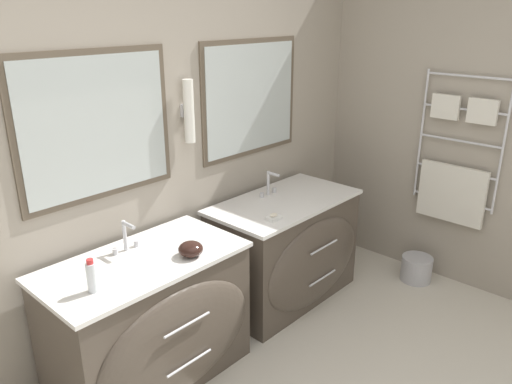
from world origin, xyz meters
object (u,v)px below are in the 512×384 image
at_px(vanity_left, 152,322).
at_px(toiletry_bottle, 92,277).
at_px(vanity_right, 288,250).
at_px(waste_bin, 417,268).
at_px(amenity_bowl, 191,249).

height_order(vanity_left, toiletry_bottle, toiletry_bottle).
distance_m(vanity_right, toiletry_bottle, 1.66).
xyz_separation_m(vanity_right, waste_bin, (0.91, -0.61, -0.29)).
bearing_deg(toiletry_bottle, vanity_right, 2.19).
relative_size(toiletry_bottle, waste_bin, 0.71).
xyz_separation_m(toiletry_bottle, waste_bin, (2.50, -0.55, -0.76)).
xyz_separation_m(vanity_left, toiletry_bottle, (-0.36, -0.06, 0.47)).
height_order(toiletry_bottle, amenity_bowl, toiletry_bottle).
height_order(vanity_right, waste_bin, vanity_right).
bearing_deg(amenity_bowl, vanity_left, 149.17).
distance_m(amenity_bowl, waste_bin, 2.12).
relative_size(amenity_bowl, waste_bin, 0.57).
relative_size(toiletry_bottle, amenity_bowl, 1.26).
relative_size(vanity_left, waste_bin, 4.61).
xyz_separation_m(amenity_bowl, waste_bin, (1.94, -0.49, -0.72)).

